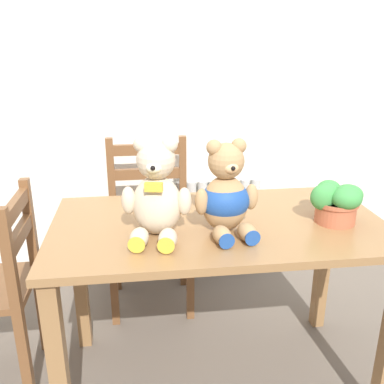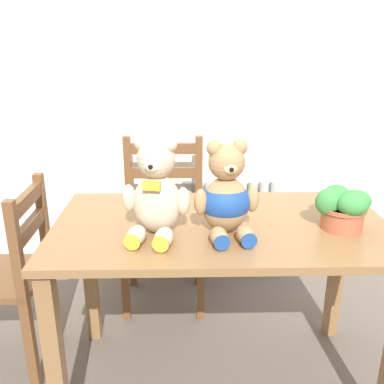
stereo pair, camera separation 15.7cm
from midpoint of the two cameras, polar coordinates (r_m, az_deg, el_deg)
wall_back at (r=2.59m, az=-2.37°, el=16.18°), size 8.00×0.04×2.60m
radiator at (r=2.79m, az=1.14°, el=-5.26°), size 0.62×0.10×0.63m
dining_table at (r=1.76m, az=0.96°, el=-7.63°), size 1.32×0.72×0.77m
wooden_chair_behind at (r=2.43m, az=-7.53°, el=-4.30°), size 0.45×0.39×0.95m
teddy_bear_left at (r=1.55m, az=-7.66°, el=-0.38°), size 0.26×0.28×0.37m
teddy_bear_right at (r=1.58m, az=1.72°, el=-0.54°), size 0.25×0.27×0.35m
potted_plant at (r=1.74m, az=16.34°, el=-1.26°), size 0.21×0.21×0.17m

